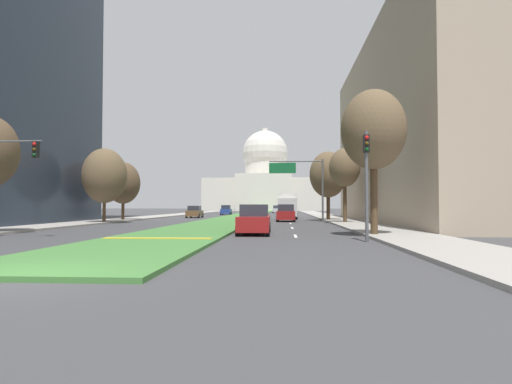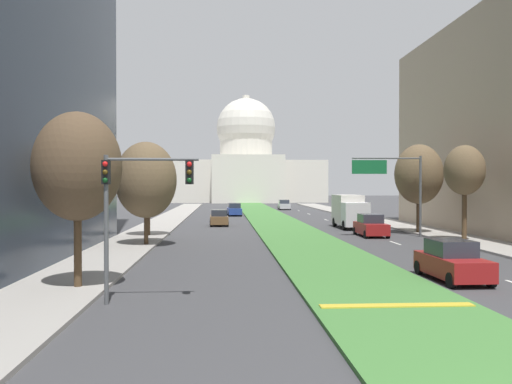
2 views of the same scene
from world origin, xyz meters
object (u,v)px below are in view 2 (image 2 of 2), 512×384
object	(u,v)px
sedan_distant	(219,218)
box_truck_delivery	(350,211)
capitol_building	(246,165)
street_tree_left_near	(77,167)
sedan_far_horizon	(234,210)
sedan_very_far	(284,205)
street_tree_left_far	(148,185)
traffic_light_near_left	(131,195)
street_tree_right_far	(419,174)
overhead_guide_sign	(394,179)
street_tree_right_mid	(464,171)
sedan_midblock	(371,226)
street_tree_left_mid	(146,180)
sedan_lead_stopped	(452,262)

from	to	relation	value
sedan_distant	box_truck_delivery	distance (m)	13.27
capitol_building	box_truck_delivery	distance (m)	84.29
sedan_distant	street_tree_left_near	bearing A→B (deg)	-99.00
street_tree_left_near	sedan_far_horizon	distance (m)	51.59
sedan_far_horizon	sedan_very_far	distance (m)	19.90
street_tree_left_far	sedan_distant	distance (m)	13.20
street_tree_left_near	sedan_far_horizon	world-z (taller)	street_tree_left_near
traffic_light_near_left	sedan_very_far	bearing A→B (deg)	79.26
street_tree_right_far	sedan_very_far	world-z (taller)	street_tree_right_far
overhead_guide_sign	street_tree_right_far	size ratio (longest dim) A/B	0.85
street_tree_right_mid	street_tree_right_far	world-z (taller)	street_tree_right_far
overhead_guide_sign	sedan_midblock	xyz separation A→B (m)	(-1.68, 0.80, -3.81)
street_tree_left_mid	sedan_lead_stopped	distance (m)	20.91
street_tree_right_far	sedan_distant	xyz separation A→B (m)	(-17.05, 10.35, -4.30)
street_tree_right_far	sedan_lead_stopped	xyz separation A→B (m)	(-6.65, -21.76, -4.25)
traffic_light_near_left	sedan_lead_stopped	size ratio (longest dim) A/B	1.20
overhead_guide_sign	street_tree_left_far	world-z (taller)	overhead_guide_sign
street_tree_left_near	sedan_distant	bearing A→B (deg)	81.00
sedan_midblock	sedan_far_horizon	bearing A→B (deg)	109.34
traffic_light_near_left	box_truck_delivery	xyz separation A→B (m)	(15.38, 31.95, -2.12)
street_tree_left_near	sedan_distant	size ratio (longest dim) A/B	1.69
capitol_building	sedan_distant	size ratio (longest dim) A/B	9.21
street_tree_right_mid	sedan_midblock	world-z (taller)	street_tree_right_mid
street_tree_left_far	sedan_distant	bearing A→B (deg)	64.04
street_tree_left_far	sedan_far_horizon	world-z (taller)	street_tree_left_far
traffic_light_near_left	box_truck_delivery	distance (m)	35.52
street_tree_left_mid	sedan_midblock	xyz separation A→B (m)	(17.18, 6.02, -3.66)
traffic_light_near_left	street_tree_right_far	world-z (taller)	street_tree_right_far
traffic_light_near_left	street_tree_left_mid	bearing A→B (deg)	96.50
sedan_distant	sedan_very_far	distance (m)	37.04
traffic_light_near_left	sedan_far_horizon	world-z (taller)	traffic_light_near_left
street_tree_right_mid	sedan_very_far	bearing A→B (deg)	97.67
street_tree_left_far	box_truck_delivery	xyz separation A→B (m)	(18.21, 7.46, -2.49)
street_tree_right_mid	street_tree_right_far	distance (m)	6.88
street_tree_left_far	sedan_far_horizon	bearing A→B (deg)	75.49
traffic_light_near_left	sedan_lead_stopped	bearing A→B (deg)	16.30
overhead_guide_sign	box_truck_delivery	xyz separation A→B (m)	(-1.46, 8.98, -2.98)
sedan_far_horizon	street_tree_right_mid	bearing A→B (deg)	-65.40
street_tree_left_far	sedan_lead_stopped	xyz separation A→B (m)	(15.99, -20.64, -3.34)
street_tree_left_near	street_tree_right_mid	world-z (taller)	street_tree_right_mid
capitol_building	street_tree_left_near	bearing A→B (deg)	-95.80
street_tree_left_near	street_tree_left_mid	world-z (taller)	street_tree_left_mid
street_tree_right_mid	sedan_lead_stopped	xyz separation A→B (m)	(-7.47, -14.93, -4.38)
traffic_light_near_left	street_tree_right_far	bearing A→B (deg)	52.28
traffic_light_near_left	sedan_far_horizon	size ratio (longest dim) A/B	1.19
traffic_light_near_left	sedan_distant	size ratio (longest dim) A/B	1.25
traffic_light_near_left	street_tree_left_mid	size ratio (longest dim) A/B	0.73
street_tree_left_mid	sedan_lead_stopped	size ratio (longest dim) A/B	1.64
traffic_light_near_left	street_tree_left_far	bearing A→B (deg)	96.59
overhead_guide_sign	street_tree_right_far	distance (m)	4.00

